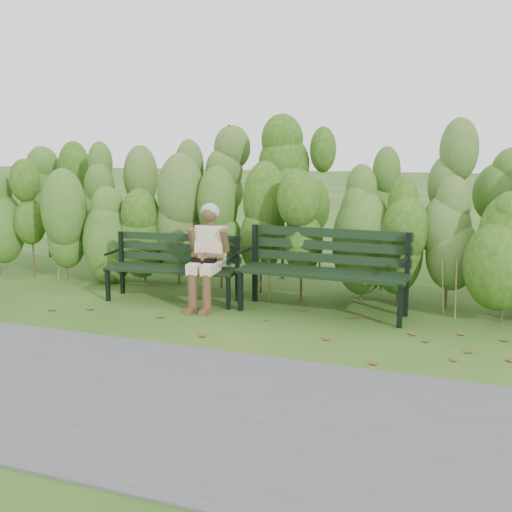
% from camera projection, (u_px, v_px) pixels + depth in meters
% --- Properties ---
extents(ground, '(80.00, 80.00, 0.00)m').
position_uv_depth(ground, '(246.00, 325.00, 6.94)').
color(ground, '#214514').
extents(footpath, '(60.00, 2.50, 0.01)m').
position_uv_depth(footpath, '(148.00, 399.00, 4.91)').
color(footpath, '#474749').
rests_on(footpath, ground).
extents(hedge_band, '(11.04, 1.67, 2.42)m').
position_uv_depth(hedge_band, '(293.00, 202.00, 8.42)').
color(hedge_band, '#47381E').
rests_on(hedge_band, ground).
extents(leaf_litter, '(5.78, 2.03, 0.01)m').
position_uv_depth(leaf_litter, '(255.00, 329.00, 6.77)').
color(leaf_litter, brown).
rests_on(leaf_litter, ground).
extents(bench_left, '(1.80, 0.75, 0.88)m').
position_uv_depth(bench_left, '(175.00, 262.00, 7.98)').
color(bench_left, black).
rests_on(bench_left, ground).
extents(bench_right, '(2.07, 0.71, 1.03)m').
position_uv_depth(bench_right, '(325.00, 264.00, 7.39)').
color(bench_right, black).
rests_on(bench_right, ground).
extents(seated_woman, '(0.54, 0.80, 1.32)m').
position_uv_depth(seated_woman, '(207.00, 249.00, 7.64)').
color(seated_woman, beige).
rests_on(seated_woman, ground).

